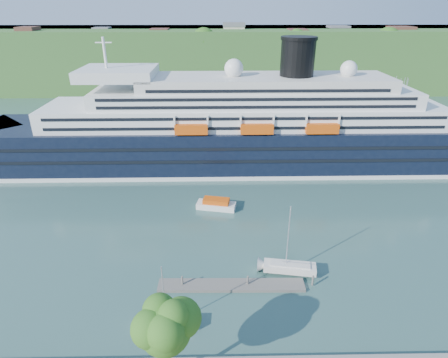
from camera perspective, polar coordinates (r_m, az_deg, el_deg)
far_hillside at (r=172.83m, az=-2.10°, el=18.05°), size 400.00×50.00×24.00m
cruise_ship at (r=81.67m, az=1.45°, el=11.22°), size 123.59×18.28×27.74m
promenade_tree at (r=37.06m, az=-8.82°, el=-22.99°), size 6.29×6.29×10.41m
floating_pontoon at (r=50.87m, az=1.12°, el=-15.88°), size 19.15×2.61×0.42m
sailboat_white_near at (r=43.71m, az=-8.51°, el=-17.70°), size 6.39×2.00×8.18m
sailboat_white_far at (r=50.77m, az=10.31°, el=-9.57°), size 8.03×3.40×10.06m
tender_launch at (r=67.40m, az=-1.20°, el=-3.77°), size 7.37×3.77×1.94m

